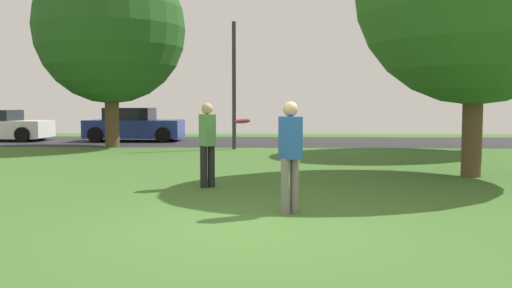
% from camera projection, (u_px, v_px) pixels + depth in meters
% --- Properties ---
extents(ground_plane, '(44.00, 44.00, 0.00)m').
position_uv_depth(ground_plane, '(250.00, 227.00, 7.16)').
color(ground_plane, '#3D6628').
extents(road_strip, '(44.00, 6.40, 0.01)m').
position_uv_depth(road_strip, '(267.00, 142.00, 23.10)').
color(road_strip, '#28282B').
rests_on(road_strip, ground_plane).
extents(oak_tree_left, '(5.38, 5.38, 7.45)m').
position_uv_depth(oak_tree_left, '(474.00, 11.00, 18.43)').
color(oak_tree_left, brown).
rests_on(oak_tree_left, ground_plane).
extents(oak_tree_right, '(5.52, 5.52, 7.14)m').
position_uv_depth(oak_tree_right, '(110.00, 29.00, 19.92)').
color(oak_tree_right, brown).
rests_on(oak_tree_right, ground_plane).
extents(person_thrower, '(0.36, 0.39, 1.64)m').
position_uv_depth(person_thrower, '(207.00, 141.00, 10.50)').
color(person_thrower, black).
rests_on(person_thrower, ground_plane).
extents(person_catcher, '(0.36, 0.39, 1.66)m').
position_uv_depth(person_catcher, '(290.00, 152.00, 8.00)').
color(person_catcher, slate).
rests_on(person_catcher, ground_plane).
extents(frisbee_disc, '(0.35, 0.35, 0.08)m').
position_uv_depth(frisbee_disc, '(242.00, 121.00, 9.25)').
color(frisbee_disc, '#EA2D6B').
extents(parked_car_blue, '(4.06, 2.11, 1.44)m').
position_uv_depth(parked_car_blue, '(134.00, 126.00, 23.45)').
color(parked_car_blue, '#233893').
rests_on(parked_car_blue, ground_plane).
extents(street_lamp_post, '(0.14, 0.14, 4.50)m').
position_uv_depth(street_lamp_post, '(234.00, 86.00, 19.19)').
color(street_lamp_post, '#2D2D33').
rests_on(street_lamp_post, ground_plane).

